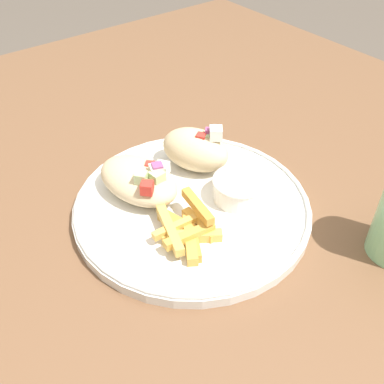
{
  "coord_description": "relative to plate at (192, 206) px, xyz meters",
  "views": [
    {
      "loc": [
        0.38,
        -0.26,
        1.19
      ],
      "look_at": [
        0.03,
        0.01,
        0.81
      ],
      "focal_mm": 42.0,
      "sensor_mm": 36.0,
      "label": 1
    }
  ],
  "objects": [
    {
      "name": "sauce_ramekin",
      "position": [
        0.03,
        0.06,
        0.02
      ],
      "size": [
        0.07,
        0.07,
        0.03
      ],
      "color": "white",
      "rests_on": "plate"
    },
    {
      "name": "pita_sandwich_far",
      "position": [
        -0.06,
        0.06,
        0.03
      ],
      "size": [
        0.12,
        0.1,
        0.07
      ],
      "rotation": [
        0.0,
        0.0,
        0.4
      ],
      "color": "beige",
      "rests_on": "plate"
    },
    {
      "name": "table",
      "position": [
        -0.03,
        -0.01,
        -0.09
      ],
      "size": [
        1.27,
        1.27,
        0.78
      ],
      "color": "brown",
      "rests_on": "ground_plane"
    },
    {
      "name": "pita_sandwich_near",
      "position": [
        -0.06,
        -0.04,
        0.03
      ],
      "size": [
        0.14,
        0.1,
        0.06
      ],
      "rotation": [
        0.0,
        0.0,
        0.21
      ],
      "color": "beige",
      "rests_on": "plate"
    },
    {
      "name": "fries_pile",
      "position": [
        0.04,
        -0.04,
        0.02
      ],
      "size": [
        0.1,
        0.08,
        0.04
      ],
      "color": "gold",
      "rests_on": "plate"
    },
    {
      "name": "plate",
      "position": [
        0.0,
        0.0,
        0.0
      ],
      "size": [
        0.32,
        0.32,
        0.02
      ],
      "color": "white",
      "rests_on": "table"
    }
  ]
}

